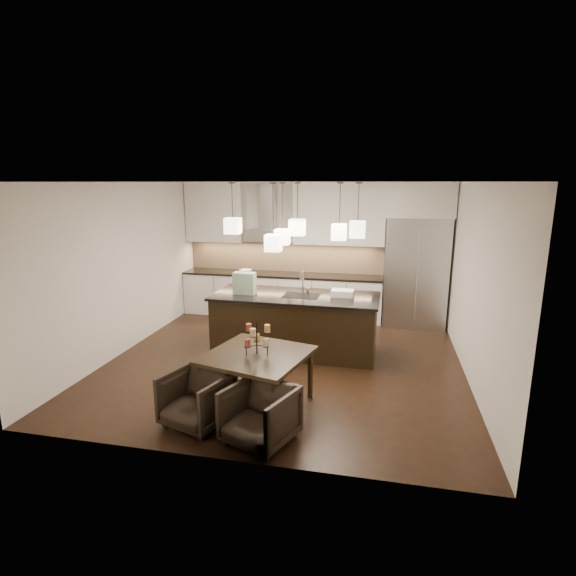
% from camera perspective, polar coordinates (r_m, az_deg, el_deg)
% --- Properties ---
extents(floor, '(5.50, 5.50, 0.02)m').
position_cam_1_polar(floor, '(7.35, -0.33, -9.19)').
color(floor, black).
rests_on(floor, ground).
extents(ceiling, '(5.50, 5.50, 0.02)m').
position_cam_1_polar(ceiling, '(6.79, -0.36, 13.38)').
color(ceiling, white).
rests_on(ceiling, wall_back).
extents(wall_back, '(5.50, 0.02, 2.80)m').
position_cam_1_polar(wall_back, '(9.61, 3.23, 4.87)').
color(wall_back, silver).
rests_on(wall_back, ground).
extents(wall_front, '(5.50, 0.02, 2.80)m').
position_cam_1_polar(wall_front, '(4.37, -8.24, -5.49)').
color(wall_front, silver).
rests_on(wall_front, ground).
extents(wall_left, '(0.02, 5.50, 2.80)m').
position_cam_1_polar(wall_left, '(7.99, -20.08, 2.38)').
color(wall_left, silver).
rests_on(wall_left, ground).
extents(wall_right, '(0.02, 5.50, 2.80)m').
position_cam_1_polar(wall_right, '(6.90, 22.65, 0.55)').
color(wall_right, silver).
rests_on(wall_right, ground).
extents(refrigerator, '(1.20, 0.72, 2.15)m').
position_cam_1_polar(refrigerator, '(9.19, 15.86, 1.95)').
color(refrigerator, '#B7B7BA').
rests_on(refrigerator, floor).
extents(fridge_panel, '(1.26, 0.72, 0.65)m').
position_cam_1_polar(fridge_panel, '(9.04, 16.43, 10.69)').
color(fridge_panel, silver).
rests_on(fridge_panel, refrigerator).
extents(lower_cabinets, '(4.21, 0.62, 0.88)m').
position_cam_1_polar(lower_cabinets, '(9.59, -0.85, -0.97)').
color(lower_cabinets, silver).
rests_on(lower_cabinets, floor).
extents(countertop, '(4.21, 0.66, 0.04)m').
position_cam_1_polar(countertop, '(9.49, -0.86, 1.72)').
color(countertop, black).
rests_on(countertop, lower_cabinets).
extents(backsplash, '(4.21, 0.02, 0.63)m').
position_cam_1_polar(backsplash, '(9.72, -0.46, 4.00)').
color(backsplash, tan).
rests_on(backsplash, countertop).
extents(upper_cab_left, '(1.25, 0.35, 1.25)m').
position_cam_1_polar(upper_cab_left, '(9.89, -9.18, 9.48)').
color(upper_cab_left, silver).
rests_on(upper_cab_left, wall_back).
extents(upper_cab_right, '(1.85, 0.35, 1.25)m').
position_cam_1_polar(upper_cab_right, '(9.27, 6.52, 9.32)').
color(upper_cab_right, silver).
rests_on(upper_cab_right, wall_back).
extents(hood_canopy, '(0.90, 0.52, 0.24)m').
position_cam_1_polar(hood_canopy, '(9.48, -2.58, 6.72)').
color(hood_canopy, '#B7B7BA').
rests_on(hood_canopy, wall_back).
extents(hood_chimney, '(0.30, 0.28, 0.96)m').
position_cam_1_polar(hood_chimney, '(9.54, -2.45, 10.37)').
color(hood_chimney, '#B7B7BA').
rests_on(hood_chimney, hood_canopy).
extents(fruit_bowl, '(0.28, 0.28, 0.06)m').
position_cam_1_polar(fruit_bowl, '(9.63, -5.43, 2.15)').
color(fruit_bowl, silver).
rests_on(fruit_bowl, countertop).
extents(island_body, '(2.68, 1.11, 0.94)m').
position_cam_1_polar(island_body, '(7.57, 0.93, -4.64)').
color(island_body, black).
rests_on(island_body, floor).
extents(island_top, '(2.77, 1.20, 0.04)m').
position_cam_1_polar(island_top, '(7.44, 0.94, -1.05)').
color(island_top, black).
rests_on(island_top, island_body).
extents(faucet, '(0.11, 0.26, 0.40)m').
position_cam_1_polar(faucet, '(7.47, 1.92, 0.76)').
color(faucet, silver).
rests_on(faucet, island_top).
extents(tote_bag, '(0.37, 0.20, 0.36)m').
position_cam_1_polar(tote_bag, '(7.52, -5.55, 0.62)').
color(tote_bag, '#1D5730').
rests_on(tote_bag, island_top).
extents(food_container, '(0.37, 0.26, 0.11)m').
position_cam_1_polar(food_container, '(7.39, 6.94, -0.65)').
color(food_container, silver).
rests_on(food_container, island_top).
extents(dining_table, '(1.43, 1.43, 0.71)m').
position_cam_1_polar(dining_table, '(5.82, -3.90, -11.55)').
color(dining_table, black).
rests_on(dining_table, floor).
extents(candelabra, '(0.41, 0.41, 0.42)m').
position_cam_1_polar(candelabra, '(5.61, -3.99, -6.33)').
color(candelabra, black).
rests_on(candelabra, dining_table).
extents(candle_a, '(0.09, 0.09, 0.09)m').
position_cam_1_polar(candle_a, '(5.56, -2.80, -6.92)').
color(candle_a, '#D6B183').
rests_on(candle_a, candelabra).
extents(candle_b, '(0.09, 0.09, 0.09)m').
position_cam_1_polar(candle_b, '(5.75, -3.99, -6.26)').
color(candle_b, '#CD8A3F').
rests_on(candle_b, candelabra).
extents(candle_c, '(0.09, 0.09, 0.09)m').
position_cam_1_polar(candle_c, '(5.57, -5.17, -6.95)').
color(candle_c, brown).
rests_on(candle_c, candelabra).
extents(candle_d, '(0.09, 0.09, 0.09)m').
position_cam_1_polar(candle_d, '(5.60, -2.65, -5.15)').
color(candle_d, '#CD8A3F').
rests_on(candle_d, candelabra).
extents(candle_e, '(0.09, 0.09, 0.09)m').
position_cam_1_polar(candle_e, '(5.65, -5.00, -5.01)').
color(candle_e, brown).
rests_on(candle_e, candelabra).
extents(candle_f, '(0.09, 0.09, 0.09)m').
position_cam_1_polar(candle_f, '(5.47, -4.48, -5.64)').
color(candle_f, '#D6B183').
rests_on(candle_f, candelabra).
extents(armchair_left, '(0.87, 0.89, 0.65)m').
position_cam_1_polar(armchair_left, '(5.52, -11.51, -13.63)').
color(armchair_left, black).
rests_on(armchair_left, floor).
extents(armchair_right, '(0.90, 0.91, 0.64)m').
position_cam_1_polar(armchair_right, '(5.10, -3.61, -15.79)').
color(armchair_right, black).
rests_on(armchair_right, floor).
extents(pendant_a, '(0.24, 0.24, 0.26)m').
position_cam_1_polar(pendant_a, '(7.54, -7.01, 7.85)').
color(pendant_a, white).
rests_on(pendant_a, ceiling).
extents(pendant_b, '(0.24, 0.24, 0.26)m').
position_cam_1_polar(pendant_b, '(7.65, -0.72, 6.50)').
color(pendant_b, white).
rests_on(pendant_b, ceiling).
extents(pendant_c, '(0.24, 0.24, 0.26)m').
position_cam_1_polar(pendant_c, '(7.31, 1.18, 7.71)').
color(pendant_c, white).
rests_on(pendant_c, ceiling).
extents(pendant_d, '(0.24, 0.24, 0.26)m').
position_cam_1_polar(pendant_d, '(7.46, 6.51, 7.07)').
color(pendant_d, white).
rests_on(pendant_d, ceiling).
extents(pendant_e, '(0.24, 0.24, 0.26)m').
position_cam_1_polar(pendant_e, '(7.19, 8.82, 7.36)').
color(pendant_e, white).
rests_on(pendant_e, ceiling).
extents(pendant_f, '(0.24, 0.24, 0.26)m').
position_cam_1_polar(pendant_f, '(7.05, -1.87, 5.74)').
color(pendant_f, white).
rests_on(pendant_f, ceiling).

